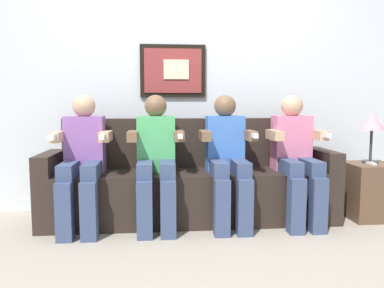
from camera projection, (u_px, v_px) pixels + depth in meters
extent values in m
plane|color=#9E9384|center=(194.00, 231.00, 3.04)|extent=(6.43, 6.43, 0.00)
cube|color=silver|center=(186.00, 77.00, 3.66)|extent=(4.94, 0.05, 2.60)
cube|color=black|center=(173.00, 71.00, 3.60)|extent=(0.63, 0.03, 0.50)
cube|color=maroon|center=(173.00, 71.00, 3.59)|extent=(0.55, 0.02, 0.42)
cube|color=beige|center=(176.00, 69.00, 3.58)|extent=(0.24, 0.02, 0.18)
cube|color=#2D231E|center=(191.00, 196.00, 3.30)|extent=(2.26, 0.58, 0.45)
cube|color=#2D231E|center=(188.00, 143.00, 3.47)|extent=(2.26, 0.14, 0.45)
cube|color=#2D231E|center=(51.00, 189.00, 3.19)|extent=(0.14, 0.58, 0.62)
cube|color=#2D231E|center=(322.00, 184.00, 3.40)|extent=(0.14, 0.58, 0.62)
cube|color=#8C59A5|center=(85.00, 145.00, 3.16)|extent=(0.32, 0.20, 0.48)
sphere|color=tan|center=(84.00, 106.00, 3.13)|extent=(0.19, 0.19, 0.19)
cube|color=#38476B|center=(69.00, 170.00, 2.98)|extent=(0.12, 0.40, 0.12)
cube|color=#38476B|center=(92.00, 169.00, 2.99)|extent=(0.12, 0.40, 0.12)
cube|color=#38476B|center=(65.00, 212.00, 2.81)|extent=(0.12, 0.12, 0.45)
cube|color=#38476B|center=(89.00, 211.00, 2.83)|extent=(0.12, 0.12, 0.45)
cube|color=tan|center=(58.00, 137.00, 3.02)|extent=(0.08, 0.28, 0.08)
cube|color=tan|center=(106.00, 136.00, 3.05)|extent=(0.08, 0.28, 0.08)
cube|color=white|center=(103.00, 137.00, 2.89)|extent=(0.04, 0.13, 0.04)
cube|color=white|center=(52.00, 137.00, 2.86)|extent=(0.04, 0.10, 0.04)
cube|color=#4CB266|center=(156.00, 144.00, 3.22)|extent=(0.32, 0.20, 0.48)
sphere|color=brown|center=(156.00, 106.00, 3.18)|extent=(0.19, 0.19, 0.19)
cube|color=#38476B|center=(145.00, 169.00, 3.03)|extent=(0.12, 0.40, 0.12)
cube|color=#38476B|center=(167.00, 168.00, 3.05)|extent=(0.12, 0.40, 0.12)
cube|color=#38476B|center=(145.00, 210.00, 2.86)|extent=(0.12, 0.12, 0.45)
cube|color=#38476B|center=(168.00, 209.00, 2.88)|extent=(0.12, 0.12, 0.45)
cube|color=brown|center=(133.00, 136.00, 3.07)|extent=(0.08, 0.28, 0.08)
cube|color=brown|center=(179.00, 136.00, 3.11)|extent=(0.08, 0.28, 0.08)
cube|color=white|center=(180.00, 136.00, 2.95)|extent=(0.04, 0.13, 0.04)
cube|color=#3F72CC|center=(225.00, 143.00, 3.27)|extent=(0.32, 0.20, 0.48)
sphere|color=brown|center=(225.00, 106.00, 3.24)|extent=(0.19, 0.19, 0.19)
cube|color=#38476B|center=(218.00, 167.00, 3.08)|extent=(0.12, 0.40, 0.12)
cube|color=#38476B|center=(239.00, 167.00, 3.10)|extent=(0.12, 0.40, 0.12)
cube|color=#38476B|center=(222.00, 208.00, 2.92)|extent=(0.12, 0.12, 0.45)
cube|color=#38476B|center=(244.00, 207.00, 2.93)|extent=(0.12, 0.12, 0.45)
cube|color=brown|center=(205.00, 135.00, 3.13)|extent=(0.08, 0.28, 0.08)
cube|color=brown|center=(249.00, 135.00, 3.16)|extent=(0.08, 0.28, 0.08)
cube|color=white|center=(254.00, 136.00, 3.00)|extent=(0.04, 0.13, 0.04)
cube|color=pink|center=(291.00, 143.00, 3.33)|extent=(0.32, 0.20, 0.48)
sphere|color=tan|center=(292.00, 106.00, 3.29)|extent=(0.19, 0.19, 0.19)
cube|color=#38476B|center=(288.00, 166.00, 3.14)|extent=(0.12, 0.40, 0.12)
cube|color=#38476B|center=(309.00, 166.00, 3.15)|extent=(0.12, 0.40, 0.12)
cube|color=#38476B|center=(296.00, 206.00, 2.97)|extent=(0.12, 0.12, 0.45)
cube|color=#38476B|center=(318.00, 205.00, 2.99)|extent=(0.12, 0.12, 0.45)
cube|color=tan|center=(275.00, 135.00, 3.18)|extent=(0.08, 0.28, 0.08)
cube|color=tan|center=(318.00, 135.00, 3.22)|extent=(0.08, 0.28, 0.08)
cube|color=white|center=(326.00, 135.00, 3.06)|extent=(0.04, 0.13, 0.04)
cube|color=brown|center=(369.00, 191.00, 3.38)|extent=(0.40, 0.40, 0.50)
cylinder|color=#333338|center=(370.00, 162.00, 3.40)|extent=(0.14, 0.14, 0.02)
cylinder|color=#333338|center=(371.00, 145.00, 3.38)|extent=(0.02, 0.02, 0.28)
cone|color=pink|center=(372.00, 121.00, 3.36)|extent=(0.22, 0.22, 0.16)
cube|color=white|center=(371.00, 163.00, 3.31)|extent=(0.04, 0.13, 0.02)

